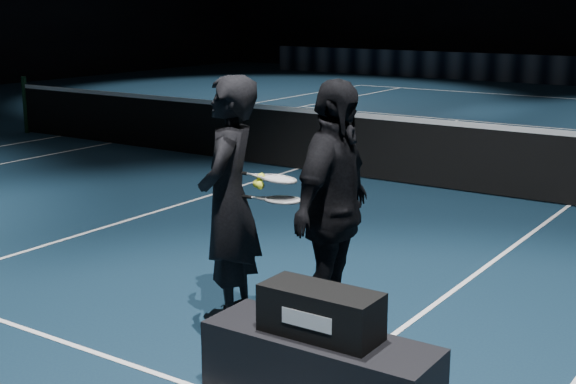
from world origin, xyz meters
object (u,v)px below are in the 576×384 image
(player_bench, at_px, (320,368))
(racket_lower, at_px, (283,200))
(racket_bag, at_px, (321,312))
(player_a, at_px, (229,202))
(tennis_balls, at_px, (259,182))
(player_b, at_px, (333,211))
(racket_upper, at_px, (279,179))

(player_bench, height_order, racket_lower, racket_lower)
(racket_lower, bearing_deg, racket_bag, -58.81)
(player_a, xyz_separation_m, tennis_balls, (0.25, 0.07, 0.17))
(player_bench, bearing_deg, player_b, 116.79)
(racket_bag, height_order, tennis_balls, tennis_balls)
(player_bench, distance_m, racket_lower, 1.48)
(player_a, bearing_deg, player_bench, 38.52)
(racket_upper, bearing_deg, player_b, -9.08)
(racket_lower, relative_size, racket_upper, 1.00)
(racket_bag, xyz_separation_m, racket_upper, (-0.94, 0.90, 0.57))
(racket_lower, height_order, tennis_balls, tennis_balls)
(racket_lower, bearing_deg, player_a, 180.00)
(racket_upper, distance_m, tennis_balls, 0.15)
(racket_lower, xyz_separation_m, racket_upper, (-0.06, 0.03, 0.15))
(player_b, height_order, racket_lower, player_b)
(racket_bag, distance_m, player_b, 1.15)
(player_a, xyz_separation_m, racket_upper, (0.38, 0.14, 0.20))
(player_bench, bearing_deg, racket_upper, 136.12)
(player_a, distance_m, racket_lower, 0.45)
(player_a, relative_size, player_b, 1.00)
(racket_bag, distance_m, racket_upper, 1.42)
(player_b, xyz_separation_m, tennis_balls, (-0.58, -0.14, 0.17))
(player_bench, relative_size, racket_upper, 2.25)
(racket_bag, xyz_separation_m, player_a, (-1.32, 0.76, 0.37))
(player_bench, xyz_separation_m, player_a, (-1.32, 0.76, 0.75))
(player_bench, bearing_deg, tennis_balls, 142.12)
(player_a, height_order, player_b, same)
(player_bench, xyz_separation_m, player_b, (-0.49, 0.97, 0.75))
(player_bench, xyz_separation_m, racket_upper, (-0.94, 0.90, 0.96))
(player_bench, relative_size, tennis_balls, 12.76)
(racket_bag, relative_size, player_a, 0.39)
(player_bench, distance_m, racket_bag, 0.38)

